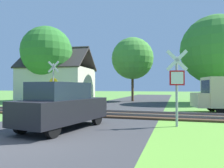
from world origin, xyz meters
name	(u,v)px	position (x,y,z in m)	size (l,w,h in m)	color
ground_plane	(17,144)	(0.00, 0.00, 0.00)	(160.00, 160.00, 0.00)	#5B933D
road_asphalt	(55,130)	(0.00, 2.00, 0.00)	(7.02, 80.00, 0.01)	#38383A
rail_track	(99,114)	(0.00, 6.84, 0.06)	(60.00, 2.60, 0.22)	#422D1E
stop_sign_near	(177,82)	(4.35, 4.04, 1.80)	(0.86, 0.23, 3.13)	#9E9EA5
crossing_sign_far	(53,81)	(-4.37, 9.05, 2.02)	(0.87, 0.20, 3.55)	#9E9EA5
house	(58,83)	(-8.62, 16.92, 2.04)	(7.94, 6.76, 6.15)	beige
tree_center	(133,58)	(-0.43, 19.43, 4.90)	(4.79, 4.79, 7.30)	#513823
tree_left	(47,52)	(-8.78, 14.95, 5.33)	(5.36, 5.36, 8.02)	#513823
tree_right	(216,50)	(8.14, 18.54, 5.35)	(6.86, 6.86, 8.79)	#513823
parked_car	(62,106)	(0.14, 2.30, 0.89)	(2.32, 4.23, 1.78)	black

